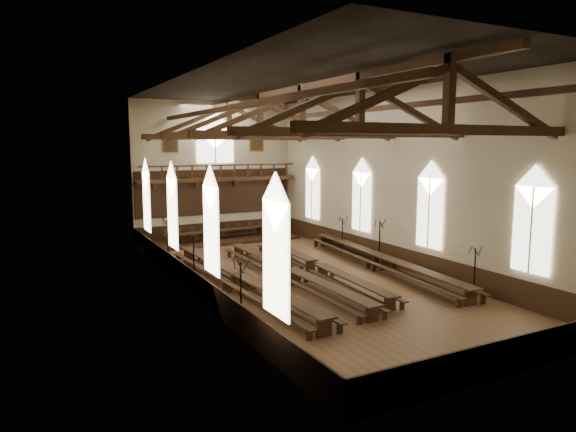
% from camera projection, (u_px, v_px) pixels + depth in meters
% --- Properties ---
extents(ground, '(26.00, 26.00, 0.00)m').
position_uv_depth(ground, '(301.00, 278.00, 26.84)').
color(ground, brown).
rests_on(ground, ground).
extents(room_walls, '(26.00, 26.00, 26.00)m').
position_uv_depth(room_walls, '(301.00, 154.00, 25.95)').
color(room_walls, beige).
rests_on(room_walls, ground).
extents(wainscot_band, '(12.00, 26.00, 1.20)m').
position_uv_depth(wainscot_band, '(301.00, 266.00, 26.76)').
color(wainscot_band, '#331E0F').
rests_on(wainscot_band, ground).
extents(side_windows, '(11.85, 19.80, 4.50)m').
position_uv_depth(side_windows, '(301.00, 207.00, 26.33)').
color(side_windows, white).
rests_on(side_windows, room_walls).
extents(end_window, '(2.80, 0.12, 3.80)m').
position_uv_depth(end_window, '(215.00, 140.00, 37.17)').
color(end_window, silver).
rests_on(end_window, room_walls).
extents(minstrels_gallery, '(11.80, 1.24, 3.70)m').
position_uv_depth(minstrels_gallery, '(217.00, 186.00, 37.42)').
color(minstrels_gallery, '#3E2213').
rests_on(minstrels_gallery, room_walls).
extents(portraits, '(7.75, 0.09, 1.45)m').
position_uv_depth(portraits, '(215.00, 142.00, 37.19)').
color(portraits, brown).
rests_on(portraits, room_walls).
extents(roof_trusses, '(11.70, 25.70, 2.80)m').
position_uv_depth(roof_trusses, '(302.00, 118.00, 25.71)').
color(roof_trusses, '#3E2213').
rests_on(roof_trusses, room_walls).
extents(refectory_row_a, '(2.02, 15.01, 0.81)m').
position_uv_depth(refectory_row_a, '(240.00, 278.00, 24.54)').
color(refectory_row_a, '#3E2213').
rests_on(refectory_row_a, ground).
extents(refectory_row_b, '(1.52, 14.27, 0.73)m').
position_uv_depth(refectory_row_b, '(290.00, 271.00, 25.99)').
color(refectory_row_b, '#3E2213').
rests_on(refectory_row_b, ground).
extents(refectory_row_c, '(1.84, 14.09, 0.71)m').
position_uv_depth(refectory_row_c, '(317.00, 265.00, 27.39)').
color(refectory_row_c, '#3E2213').
rests_on(refectory_row_c, ground).
extents(refectory_row_d, '(2.33, 15.02, 0.80)m').
position_uv_depth(refectory_row_d, '(382.00, 259.00, 28.65)').
color(refectory_row_d, '#3E2213').
rests_on(refectory_row_d, ground).
extents(dais, '(11.40, 3.08, 0.21)m').
position_uv_depth(dais, '(220.00, 241.00, 36.69)').
color(dais, '#331E0F').
rests_on(dais, ground).
extents(high_table, '(7.25, 1.66, 0.68)m').
position_uv_depth(high_table, '(220.00, 231.00, 36.60)').
color(high_table, '#3E2213').
rests_on(high_table, dais).
extents(high_chairs, '(7.65, 0.45, 0.92)m').
position_uv_depth(high_chairs, '(216.00, 231.00, 37.23)').
color(high_chairs, '#3E2213').
rests_on(high_chairs, dais).
extents(candelabrum_left_near, '(0.74, 0.81, 2.66)m').
position_uv_depth(candelabrum_left_near, '(241.00, 306.00, 19.56)').
color(candelabrum_left_near, black).
rests_on(candelabrum_left_near, ground).
extents(candelabrum_left_mid, '(0.74, 0.83, 2.70)m').
position_uv_depth(candelabrum_left_mid, '(194.00, 272.00, 24.77)').
color(candelabrum_left_mid, black).
rests_on(candelabrum_left_mid, ground).
extents(candelabrum_left_far, '(0.78, 0.89, 2.89)m').
position_uv_depth(candelabrum_left_far, '(168.00, 252.00, 29.04)').
color(candelabrum_left_far, black).
rests_on(candelabrum_left_far, ground).
extents(candelabrum_right_near, '(0.67, 0.70, 2.31)m').
position_uv_depth(candelabrum_right_near, '(474.00, 280.00, 23.63)').
color(candelabrum_right_near, black).
rests_on(candelabrum_right_near, ground).
extents(candelabrum_right_mid, '(0.75, 0.81, 2.65)m').
position_uv_depth(candelabrum_right_mid, '(379.00, 250.00, 29.82)').
color(candelabrum_right_mid, black).
rests_on(candelabrum_right_mid, ground).
extents(candelabrum_right_far, '(0.67, 0.69, 2.31)m').
position_uv_depth(candelabrum_right_far, '(342.00, 241.00, 33.25)').
color(candelabrum_right_far, black).
rests_on(candelabrum_right_far, ground).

